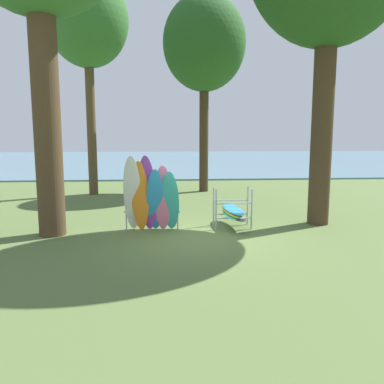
# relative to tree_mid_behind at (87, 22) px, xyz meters

# --- Properties ---
(ground_plane) EXTENTS (80.00, 80.00, 0.00)m
(ground_plane) POSITION_rel_tree_mid_behind_xyz_m (4.40, -8.32, -7.94)
(ground_plane) COLOR #566B38
(lake_water) EXTENTS (80.00, 36.00, 0.10)m
(lake_water) POSITION_rel_tree_mid_behind_xyz_m (4.40, 23.05, -7.89)
(lake_water) COLOR slate
(lake_water) RESTS_ON ground
(tree_mid_behind) EXTENTS (3.73, 3.73, 10.18)m
(tree_mid_behind) POSITION_rel_tree_mid_behind_xyz_m (0.00, 0.00, 0.00)
(tree_mid_behind) COLOR brown
(tree_mid_behind) RESTS_ON ground
(tree_far_left_back) EXTENTS (4.00, 4.00, 9.52)m
(tree_far_left_back) POSITION_rel_tree_mid_behind_xyz_m (5.41, 0.57, -0.79)
(tree_far_left_back) COLOR #42301E
(tree_far_left_back) RESTS_ON ground
(leaning_board_pile) EXTENTS (1.73, 0.76, 2.31)m
(leaning_board_pile) POSITION_rel_tree_mid_behind_xyz_m (3.00, -7.56, -6.90)
(leaning_board_pile) COLOR white
(leaning_board_pile) RESTS_ON ground
(board_storage_rack) EXTENTS (1.15, 2.13, 1.25)m
(board_storage_rack) POSITION_rel_tree_mid_behind_xyz_m (5.54, -7.17, -7.45)
(board_storage_rack) COLOR #9EA0A5
(board_storage_rack) RESTS_ON ground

